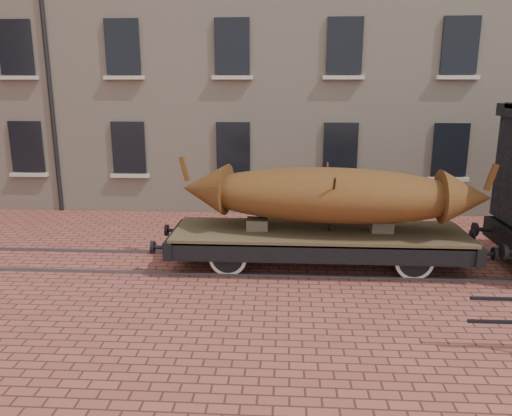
{
  "coord_description": "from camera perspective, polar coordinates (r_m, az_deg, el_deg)",
  "views": [
    {
      "loc": [
        -0.78,
        -11.35,
        4.29
      ],
      "look_at": [
        -1.48,
        0.5,
        1.3
      ],
      "focal_mm": 35.0,
      "sensor_mm": 36.0,
      "label": 1
    }
  ],
  "objects": [
    {
      "name": "ground",
      "position": [
        12.16,
        6.9,
        -6.63
      ],
      "size": [
        90.0,
        90.0,
        0.0
      ],
      "primitive_type": "plane",
      "color": "brown"
    },
    {
      "name": "warehouse_cream",
      "position": [
        21.84,
        14.29,
        20.85
      ],
      "size": [
        40.0,
        10.19,
        14.0
      ],
      "color": "beige",
      "rests_on": "ground"
    },
    {
      "name": "rail_track",
      "position": [
        12.15,
        6.91,
        -6.5
      ],
      "size": [
        30.0,
        1.52,
        0.06
      ],
      "color": "#59595E",
      "rests_on": "ground"
    },
    {
      "name": "flatcar_wagon",
      "position": [
        11.93,
        7.17,
        -3.37
      ],
      "size": [
        7.7,
        2.09,
        1.16
      ],
      "color": "#433A28",
      "rests_on": "ground"
    },
    {
      "name": "iron_boat",
      "position": [
        11.67,
        8.45,
        1.53
      ],
      "size": [
        7.18,
        2.57,
        1.7
      ],
      "color": "#64370E",
      "rests_on": "flatcar_wagon"
    }
  ]
}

